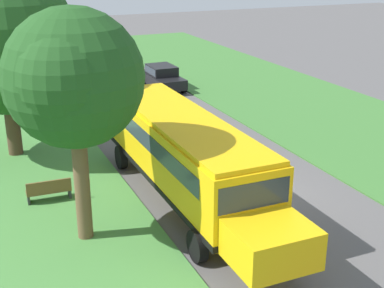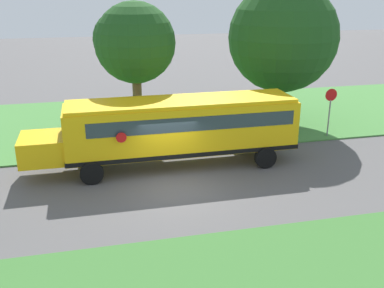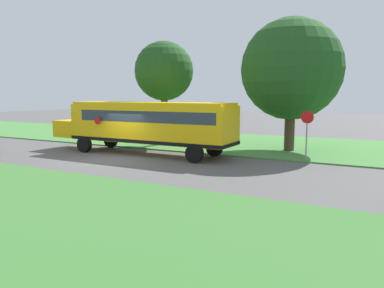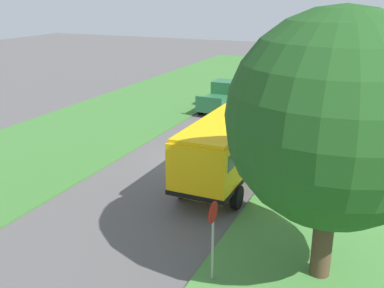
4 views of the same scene
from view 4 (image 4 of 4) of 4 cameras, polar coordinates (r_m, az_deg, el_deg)
ground_plane at (r=24.23m, az=0.88°, el=-2.06°), size 120.00×120.00×0.00m
grass_far_side at (r=28.77m, az=-15.82°, el=0.68°), size 10.00×80.00×0.07m
school_bus at (r=22.27m, az=6.06°, el=1.18°), size 2.85×12.42×3.16m
pickup_truck at (r=34.65m, az=3.96°, el=6.14°), size 2.28×5.40×2.10m
oak_tree_beside_bus at (r=22.05m, az=17.84°, el=9.17°), size 4.14×4.18×7.33m
oak_tree_roadside_mid at (r=13.27m, az=18.71°, el=3.28°), size 6.31×6.31×8.34m
stop_sign at (r=13.81m, az=2.67°, el=-11.11°), size 0.08×0.68×2.74m
park_bench at (r=20.18m, az=16.81°, el=-5.87°), size 1.62×0.56×0.92m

